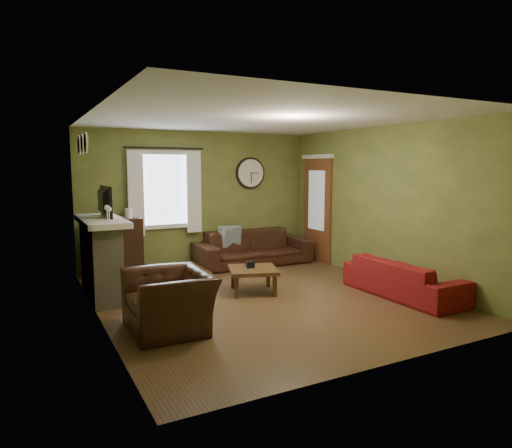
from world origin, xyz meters
name	(u,v)px	position (x,y,z in m)	size (l,w,h in m)	color
floor	(263,298)	(0.00, 0.00, 0.00)	(4.60, 5.20, 0.00)	brown
ceiling	(263,119)	(0.00, 0.00, 2.60)	(4.60, 5.20, 0.00)	white
wall_left	(96,219)	(-2.30, 0.00, 1.30)	(0.00, 5.20, 2.60)	olive
wall_right	(383,204)	(2.30, 0.00, 1.30)	(0.00, 5.20, 2.60)	olive
wall_back	(199,199)	(0.00, 2.60, 1.30)	(4.60, 0.00, 2.60)	olive
wall_front	(393,233)	(0.00, -2.60, 1.30)	(4.60, 0.00, 2.60)	olive
fireplace	(101,260)	(-2.10, 1.15, 0.55)	(0.40, 1.40, 1.10)	tan
firebox	(115,276)	(-1.91, 1.15, 0.30)	(0.04, 0.60, 0.55)	black
mantel	(101,221)	(-2.07, 1.15, 1.14)	(0.58, 1.60, 0.08)	white
tv	(100,205)	(-2.05, 1.30, 1.35)	(0.60, 0.08, 0.35)	black
tv_screen	(106,202)	(-1.97, 1.30, 1.41)	(0.02, 0.62, 0.36)	#994C3F
medallion_left	(86,143)	(-2.28, 0.80, 2.25)	(0.28, 0.28, 0.03)	white
medallion_mid	(82,144)	(-2.28, 1.15, 2.25)	(0.28, 0.28, 0.03)	white
medallion_right	(79,145)	(-2.28, 1.50, 2.25)	(0.28, 0.28, 0.03)	white
window_pane	(164,190)	(-0.70, 2.58, 1.50)	(1.00, 0.02, 1.30)	silver
curtain_rod	(165,148)	(-0.70, 2.48, 2.27)	(0.03, 0.03, 1.50)	black
curtain_left	(136,193)	(-1.25, 2.48, 1.45)	(0.28, 0.04, 1.55)	white
curtain_right	(194,192)	(-0.15, 2.48, 1.45)	(0.28, 0.04, 1.55)	white
wall_clock	(251,173)	(1.10, 2.55, 1.80)	(0.64, 0.06, 0.64)	white
door	(317,210)	(2.27, 1.85, 1.05)	(0.05, 0.90, 2.10)	brown
bookshelf	(117,247)	(-1.63, 2.39, 0.51)	(0.86, 0.37, 1.02)	black
book	(123,221)	(-1.50, 2.47, 0.96)	(0.15, 0.20, 0.02)	#4B2F18
sofa_brown	(253,248)	(0.94, 2.13, 0.34)	(2.30, 0.90, 0.67)	black
pillow_left	(230,237)	(0.52, 2.29, 0.55)	(0.37, 0.11, 0.37)	gray
pillow_right	(230,237)	(0.52, 2.32, 0.55)	(0.44, 0.13, 0.44)	gray
sofa_red	(403,278)	(1.91, -0.90, 0.28)	(1.91, 0.75, 0.56)	maroon
armchair	(170,301)	(-1.61, -0.65, 0.35)	(1.07, 0.93, 0.69)	black
coffee_table	(253,280)	(0.01, 0.33, 0.19)	(0.71, 0.71, 0.38)	#4B2F18
tissue_box	(250,266)	(-0.02, 0.37, 0.40)	(0.12, 0.12, 0.09)	black
wine_glass_a	(109,215)	(-2.05, 0.58, 1.28)	(0.07, 0.07, 0.21)	white
wine_glass_b	(107,213)	(-2.05, 0.73, 1.29)	(0.08, 0.08, 0.22)	white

